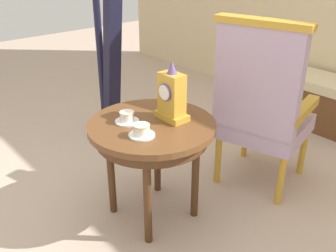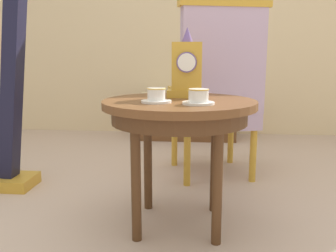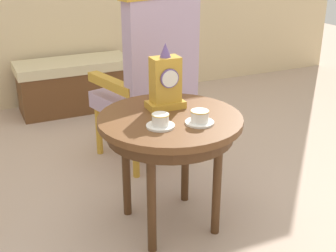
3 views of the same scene
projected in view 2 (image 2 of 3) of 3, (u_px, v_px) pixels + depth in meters
The scene contains 8 objects.
ground_plane at pixel (168, 226), 1.78m from camera, with size 10.00×10.00×0.00m, color #BCA38E.
side_table at pixel (179, 116), 1.70m from camera, with size 0.71×0.71×0.62m.
teacup_left at pixel (156, 96), 1.59m from camera, with size 0.13×0.13×0.06m.
teacup_right at pixel (198, 97), 1.54m from camera, with size 0.14×0.14×0.07m.
mantel_clock at pixel (187, 70), 1.77m from camera, with size 0.19×0.11×0.34m.
armchair at pixel (217, 91), 2.38m from camera, with size 0.66×0.65×1.14m.
harp at pixel (4, 67), 2.17m from camera, with size 0.40×0.24×1.85m.
window_bench at pixel (188, 116), 3.65m from camera, with size 0.97×0.40×0.44m.
Camera 2 is at (0.16, -1.65, 0.82)m, focal length 39.02 mm.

